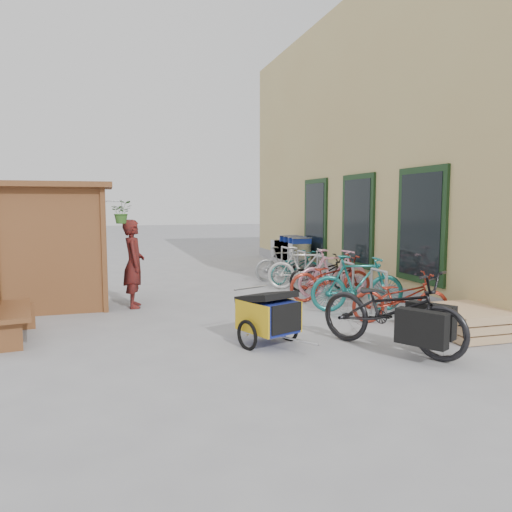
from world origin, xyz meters
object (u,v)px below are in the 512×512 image
object	(u,v)px
pallet_stack	(466,321)
bike_0	(400,298)
bike_4	(321,273)
bike_7	(283,264)
child_trailer	(268,314)
bike_2	(331,278)
kiosk	(50,228)
shopping_carts	(290,250)
bike_5	(303,268)
person_kiosk	(134,264)
cargo_bike	(393,311)
bike_1	(357,283)
bike_3	(334,273)
bike_6	(295,267)
bench	(7,307)

from	to	relation	value
pallet_stack	bike_0	world-z (taller)	bike_0
bike_4	bike_7	xyz separation A→B (m)	(-0.34, 1.67, 0.04)
child_trailer	bike_2	xyz separation A→B (m)	(2.25, 2.74, 0.02)
pallet_stack	bike_2	bearing A→B (deg)	105.08
kiosk	bike_4	distance (m)	5.86
pallet_stack	shopping_carts	world-z (taller)	shopping_carts
bike_5	person_kiosk	bearing A→B (deg)	122.66
cargo_bike	bike_7	world-z (taller)	cargo_bike
person_kiosk	bike_0	size ratio (longest dim) A/B	1.04
child_trailer	cargo_bike	xyz separation A→B (m)	(1.54, -0.76, 0.11)
child_trailer	bike_4	bearing A→B (deg)	34.76
bike_1	bike_3	size ratio (longest dim) A/B	1.02
kiosk	bike_6	xyz separation A→B (m)	(5.57, 1.54, -1.14)
shopping_carts	bike_0	bearing A→B (deg)	-94.54
child_trailer	bike_6	xyz separation A→B (m)	(2.37, 5.06, -0.04)
shopping_carts	person_kiosk	xyz separation A→B (m)	(-4.77, -4.14, 0.23)
bike_2	bike_5	xyz separation A→B (m)	(-0.03, 1.43, 0.03)
bike_5	child_trailer	bearing A→B (deg)	170.98
cargo_bike	bike_7	size ratio (longest dim) A/B	1.47
bike_1	bike_5	size ratio (longest dim) A/B	1.05
bench	bike_1	world-z (taller)	bike_1
shopping_carts	cargo_bike	size ratio (longest dim) A/B	0.90
shopping_carts	bike_5	xyz separation A→B (m)	(-0.86, -3.20, -0.11)
shopping_carts	bike_7	size ratio (longest dim) A/B	1.32
kiosk	bike_6	bearing A→B (deg)	15.45
shopping_carts	bike_3	size ratio (longest dim) A/B	1.15
shopping_carts	bike_7	bearing A→B (deg)	-115.49
shopping_carts	bike_1	size ratio (longest dim) A/B	1.13
bike_3	bike_5	size ratio (longest dim) A/B	1.03
person_kiosk	bike_1	world-z (taller)	person_kiosk
bike_1	bike_6	distance (m)	3.44
shopping_carts	child_trailer	size ratio (longest dim) A/B	1.44
cargo_bike	person_kiosk	size ratio (longest dim) A/B	1.31
pallet_stack	bike_5	bearing A→B (deg)	100.80
bike_3	bike_6	world-z (taller)	bike_3
pallet_stack	bike_7	bearing A→B (deg)	98.50
cargo_bike	bike_6	bearing A→B (deg)	51.38
kiosk	bench	bearing A→B (deg)	-100.34
child_trailer	bike_5	world-z (taller)	bike_5
person_kiosk	bike_5	size ratio (longest dim) A/B	1.01
bike_3	person_kiosk	bearing A→B (deg)	82.86
bike_7	bike_3	bearing A→B (deg)	-172.77
bench	bike_3	world-z (taller)	bike_3
person_kiosk	bike_6	distance (m)	4.48
kiosk	bike_6	distance (m)	5.89
cargo_bike	person_kiosk	xyz separation A→B (m)	(-3.22, 3.97, 0.29)
bike_2	shopping_carts	bearing A→B (deg)	-10.15
cargo_bike	bike_1	distance (m)	2.49
bike_0	bike_2	bearing A→B (deg)	23.87
bike_1	person_kiosk	bearing A→B (deg)	79.83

